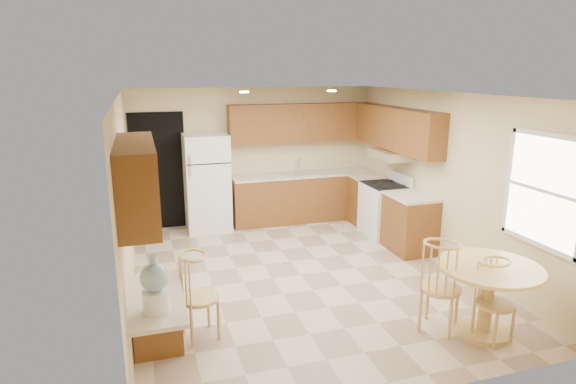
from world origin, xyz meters
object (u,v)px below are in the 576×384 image
object	(u,v)px
refrigerator	(207,183)
dining_table	(488,290)
chair_table_b	(502,297)
chair_table_a	(447,280)
water_crock	(155,287)
chair_desk	(200,291)
stove	(384,209)

from	to	relation	value
refrigerator	dining_table	distance (m)	5.06
refrigerator	chair_table_b	distance (m)	5.25
chair_table_a	water_crock	xyz separation A→B (m)	(-2.99, -0.07, 0.38)
refrigerator	chair_desk	distance (m)	3.75
stove	chair_desk	distance (m)	4.26
chair_table_b	dining_table	bearing A→B (deg)	-102.38
chair_table_a	refrigerator	bearing A→B (deg)	161.23
chair_table_b	chair_desk	bearing A→B (deg)	-31.00
water_crock	chair_desk	bearing A→B (deg)	57.23
refrigerator	water_crock	xyz separation A→B (m)	(-1.05, -4.39, 0.14)
water_crock	chair_table_b	bearing A→B (deg)	-4.96
chair_table_a	chair_table_b	xyz separation A→B (m)	(0.41, -0.36, -0.08)
refrigerator	water_crock	bearing A→B (deg)	-103.45
stove	chair_table_b	bearing A→B (deg)	-98.62
chair_table_b	water_crock	bearing A→B (deg)	-17.34
chair_desk	chair_table_b	bearing A→B (deg)	58.53
refrigerator	water_crock	distance (m)	4.51
chair_table_a	chair_table_b	bearing A→B (deg)	5.58
stove	chair_table_a	distance (m)	3.24
stove	dining_table	world-z (taller)	stove
dining_table	chair_table_a	distance (m)	0.45
refrigerator	chair_table_a	size ratio (longest dim) A/B	1.69
chair_desk	dining_table	bearing A→B (deg)	62.30
refrigerator	stove	size ratio (longest dim) A/B	1.58
dining_table	chair_table_a	xyz separation A→B (m)	(-0.41, 0.15, 0.10)
chair_table_b	chair_desk	world-z (taller)	chair_desk
stove	dining_table	xyz separation A→B (m)	(-0.52, -3.25, 0.05)
chair_table_a	chair_desk	distance (m)	2.62
stove	chair_desk	bearing A→B (deg)	-144.60
chair_table_a	chair_desk	size ratio (longest dim) A/B	1.08
dining_table	chair_desk	bearing A→B (deg)	165.14
water_crock	stove	bearing A→B (deg)	38.92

